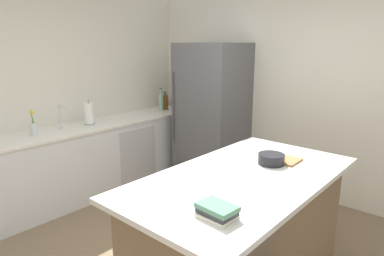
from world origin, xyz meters
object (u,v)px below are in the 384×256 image
(refrigerator, at_px, (212,114))
(cutting_board, at_px, (282,159))
(kitchen_island, at_px, (241,230))
(sink_faucet, at_px, (60,116))
(cookbook_stack, at_px, (217,211))
(olive_oil_bottle, at_px, (173,101))
(paper_towel_roll, at_px, (89,114))
(hot_sauce_bottle, at_px, (180,103))
(flower_vase, at_px, (33,126))
(whiskey_bottle, at_px, (165,102))
(mixing_bowl, at_px, (271,159))
(gin_bottle, at_px, (161,102))

(refrigerator, relative_size, cutting_board, 6.74)
(kitchen_island, relative_size, sink_faucet, 6.64)
(cookbook_stack, bearing_deg, refrigerator, 128.59)
(olive_oil_bottle, distance_m, cutting_board, 2.71)
(paper_towel_roll, relative_size, cutting_board, 1.09)
(hot_sauce_bottle, bearing_deg, sink_faucet, -94.31)
(flower_vase, height_order, whiskey_bottle, flower_vase)
(paper_towel_roll, height_order, hot_sauce_bottle, paper_towel_roll)
(sink_faucet, bearing_deg, hot_sauce_bottle, 85.69)
(flower_vase, bearing_deg, mixing_bowl, 19.26)
(flower_vase, bearing_deg, sink_faucet, 97.52)
(olive_oil_bottle, xyz_separation_m, gin_bottle, (-0.07, -0.19, 0.00))
(hot_sauce_bottle, bearing_deg, mixing_bowl, -30.55)
(gin_bottle, bearing_deg, kitchen_island, -31.08)
(sink_faucet, height_order, paper_towel_roll, paper_towel_roll)
(kitchen_island, distance_m, sink_faucet, 2.57)
(kitchen_island, bearing_deg, mixing_bowl, 84.69)
(paper_towel_roll, distance_m, hot_sauce_bottle, 1.56)
(kitchen_island, distance_m, cutting_board, 0.71)
(paper_towel_roll, height_order, whiskey_bottle, paper_towel_roll)
(paper_towel_roll, distance_m, cutting_board, 2.54)
(refrigerator, bearing_deg, flower_vase, -113.15)
(whiskey_bottle, bearing_deg, flower_vase, -89.46)
(olive_oil_bottle, bearing_deg, flower_vase, -91.58)
(olive_oil_bottle, xyz_separation_m, whiskey_bottle, (-0.08, -0.09, -0.02))
(refrigerator, xyz_separation_m, cutting_board, (1.61, -1.08, -0.02))
(refrigerator, relative_size, paper_towel_roll, 6.20)
(flower_vase, bearing_deg, cookbook_stack, -3.27)
(olive_oil_bottle, bearing_deg, mixing_bowl, -28.21)
(kitchen_island, height_order, gin_bottle, gin_bottle)
(refrigerator, bearing_deg, paper_towel_roll, -123.56)
(cookbook_stack, height_order, mixing_bowl, mixing_bowl)
(refrigerator, height_order, sink_faucet, refrigerator)
(refrigerator, distance_m, paper_towel_roll, 1.65)
(sink_faucet, bearing_deg, flower_vase, -82.48)
(gin_bottle, height_order, mixing_bowl, gin_bottle)
(refrigerator, relative_size, olive_oil_bottle, 5.51)
(whiskey_bottle, distance_m, cutting_board, 2.74)
(kitchen_island, bearing_deg, sink_faucet, -176.66)
(cutting_board, bearing_deg, sink_faucet, -165.37)
(flower_vase, bearing_deg, cutting_board, 22.05)
(refrigerator, bearing_deg, sink_faucet, -118.34)
(hot_sauce_bottle, height_order, whiskey_bottle, whiskey_bottle)
(whiskey_bottle, bearing_deg, refrigerator, 1.23)
(flower_vase, xyz_separation_m, cookbook_stack, (2.69, -0.15, -0.05))
(cutting_board, bearing_deg, hot_sauce_bottle, 152.42)
(hot_sauce_bottle, height_order, cutting_board, hot_sauce_bottle)
(sink_faucet, distance_m, cookbook_stack, 2.78)
(flower_vase, bearing_deg, olive_oil_bottle, 88.42)
(paper_towel_roll, height_order, mixing_bowl, paper_towel_roll)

